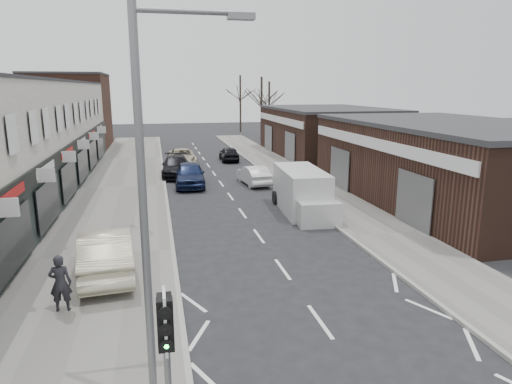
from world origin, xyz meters
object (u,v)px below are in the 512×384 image
traffic_light (166,335)px  parked_car_left_b (176,166)px  white_van (302,192)px  sedan_on_pavement (106,252)px  parked_car_right_b (229,154)px  warning_sign (141,185)px  pedestrian (60,283)px  parked_car_left_a (190,174)px  parked_car_left_c (182,157)px  street_lamp (152,196)px  parked_car_right_a (254,175)px

traffic_light → parked_car_left_b: (1.45, 27.58, -1.66)m
white_van → sedan_on_pavement: (-9.55, -6.87, -0.16)m
parked_car_right_b → warning_sign: bearing=71.5°
warning_sign → pedestrian: size_ratio=1.55×
warning_sign → parked_car_left_a: bearing=72.9°
parked_car_right_b → sedan_on_pavement: bearing=73.1°
sedan_on_pavement → parked_car_left_c: sedan_on_pavement is taller
parked_car_left_b → parked_car_right_b: bearing=54.6°
sedan_on_pavement → parked_car_left_b: bearing=-106.0°
pedestrian → traffic_light: bearing=116.1°
pedestrian → parked_car_left_c: (5.16, 26.60, -0.29)m
warning_sign → parked_car_left_b: (2.20, 13.56, -1.44)m
warning_sign → sedan_on_pavement: size_ratio=0.54×
street_lamp → sedan_on_pavement: street_lamp is taller
sedan_on_pavement → parked_car_right_a: sedan_on_pavement is taller
street_lamp → parked_car_left_a: (2.33, 22.44, -3.79)m
sedan_on_pavement → parked_car_left_c: size_ratio=0.98×
sedan_on_pavement → pedestrian: pedestrian is taller
parked_car_left_b → parked_car_left_c: bearing=84.6°
parked_car_left_c → pedestrian: bearing=-101.1°
warning_sign → parked_car_left_a: 10.18m
street_lamp → parked_car_left_c: bearing=85.8°
white_van → parked_car_left_c: white_van is taller
sedan_on_pavement → parked_car_left_b: (3.37, 18.87, -0.18)m
warning_sign → parked_car_left_c: size_ratio=0.53×
parked_car_left_b → white_van: bearing=-59.8°
warning_sign → traffic_light: bearing=-86.9°
pedestrian → parked_car_left_b: (4.41, 21.47, -0.23)m
traffic_light → sedan_on_pavement: size_ratio=0.62×
street_lamp → parked_car_left_c: 31.82m
pedestrian → parked_car_right_a: size_ratio=0.43×
traffic_light → white_van: bearing=63.9°
warning_sign → sedan_on_pavement: warning_sign is taller
warning_sign → sedan_on_pavement: 5.58m
street_lamp → parked_car_right_a: (6.73, 22.09, -3.95)m
parked_car_left_a → parked_car_right_b: (4.40, 10.45, -0.16)m
white_van → warning_sign: bearing=-165.8°
street_lamp → parked_car_left_a: size_ratio=1.65×
white_van → parked_car_left_c: 17.97m
warning_sign → parked_car_right_a: bearing=51.6°
pedestrian → parked_car_right_b: size_ratio=0.45×
sedan_on_pavement → parked_car_left_a: sedan_on_pavement is taller
white_van → parked_car_left_c: size_ratio=1.20×
street_lamp → parked_car_left_c: (2.33, 31.49, -3.91)m
parked_car_left_c → parked_car_right_b: (4.40, 1.40, -0.04)m
street_lamp → parked_car_left_c: size_ratio=1.57×
parked_car_left_a → parked_car_right_b: parked_car_left_a is taller
warning_sign → parked_car_left_c: 18.99m
parked_car_left_a → parked_car_right_a: (4.40, -0.36, -0.16)m
white_van → parked_car_right_a: size_ratio=1.51×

